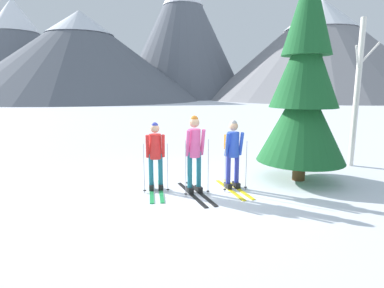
# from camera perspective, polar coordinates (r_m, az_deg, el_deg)

# --- Properties ---
(ground_plane) EXTENTS (400.00, 400.00, 0.00)m
(ground_plane) POSITION_cam_1_polar(r_m,az_deg,el_deg) (7.42, 0.58, -8.66)
(ground_plane) COLOR white
(skier_in_red) EXTENTS (0.61, 1.62, 1.63)m
(skier_in_red) POSITION_cam_1_polar(r_m,az_deg,el_deg) (7.33, -6.73, -1.61)
(skier_in_red) COLOR green
(skier_in_red) RESTS_ON ground
(skier_in_pink) EXTENTS (0.68, 1.80, 1.80)m
(skier_in_pink) POSITION_cam_1_polar(r_m,az_deg,el_deg) (7.06, 0.46, -1.27)
(skier_in_pink) COLOR black
(skier_in_pink) RESTS_ON ground
(skier_in_blue) EXTENTS (0.60, 1.59, 1.66)m
(skier_in_blue) POSITION_cam_1_polar(r_m,az_deg,el_deg) (7.46, 7.48, -1.21)
(skier_in_blue) COLOR yellow
(skier_in_blue) RESTS_ON ground
(pine_tree_near) EXTENTS (2.24, 2.24, 5.40)m
(pine_tree_near) POSITION_cam_1_polar(r_m,az_deg,el_deg) (8.43, 19.88, 10.10)
(pine_tree_near) COLOR #51381E
(pine_tree_near) RESTS_ON ground
(birch_tree_tall) EXTENTS (1.02, 0.46, 4.42)m
(birch_tree_tall) POSITION_cam_1_polar(r_m,az_deg,el_deg) (10.72, 28.02, 8.31)
(birch_tree_tall) COLOR silver
(birch_tree_tall) RESTS_ON ground
(mountain_ridge_distant) EXTENTS (102.29, 54.54, 29.35)m
(mountain_ridge_distant) POSITION_cam_1_polar(r_m,az_deg,el_deg) (68.53, -3.77, 17.31)
(mountain_ridge_distant) COLOR slate
(mountain_ridge_distant) RESTS_ON ground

